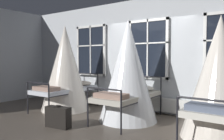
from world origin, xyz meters
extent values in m
plane|color=brown|center=(0.00, 0.00, 0.00)|extent=(16.48, 16.48, 0.00)
cube|color=silver|center=(0.00, 1.21, 1.55)|extent=(9.18, 0.10, 3.10)
cube|color=black|center=(-2.01, 1.10, 1.71)|extent=(1.17, 0.02, 1.60)
cube|color=silver|center=(-2.01, 1.10, 0.94)|extent=(1.17, 0.06, 0.07)
cube|color=silver|center=(-2.01, 1.10, 2.47)|extent=(1.17, 0.06, 0.07)
cube|color=silver|center=(-2.56, 1.10, 1.71)|extent=(0.07, 0.06, 1.60)
cube|color=silver|center=(-1.46, 1.10, 1.71)|extent=(0.07, 0.06, 1.60)
cube|color=silver|center=(-2.01, 1.10, 1.71)|extent=(0.04, 0.06, 1.60)
cube|color=silver|center=(-2.01, 1.10, 1.87)|extent=(1.17, 0.06, 0.04)
cube|color=black|center=(0.00, 1.10, 1.71)|extent=(1.17, 0.02, 1.60)
cube|color=silver|center=(0.00, 1.10, 0.94)|extent=(1.17, 0.06, 0.07)
cube|color=silver|center=(0.00, 1.10, 2.47)|extent=(1.17, 0.06, 0.07)
cube|color=silver|center=(-0.55, 1.10, 1.71)|extent=(0.07, 0.06, 1.60)
cube|color=silver|center=(0.55, 1.10, 1.71)|extent=(0.07, 0.06, 1.60)
cube|color=silver|center=(0.00, 1.10, 1.71)|extent=(0.04, 0.06, 1.60)
cube|color=silver|center=(0.00, 1.10, 1.87)|extent=(1.17, 0.06, 0.04)
cube|color=silver|center=(1.46, 1.10, 1.71)|extent=(0.07, 0.06, 1.60)
cube|color=silver|center=(0.00, 1.08, 0.25)|extent=(4.63, 0.10, 0.36)
cylinder|color=black|center=(-2.45, 0.95, 0.49)|extent=(0.04, 0.04, 0.98)
cylinder|color=black|center=(-1.61, 0.95, 0.49)|extent=(0.04, 0.04, 0.98)
cylinder|color=black|center=(-2.44, -0.94, 0.42)|extent=(0.04, 0.04, 0.85)
cylinder|color=black|center=(-1.60, -0.93, 0.42)|extent=(0.04, 0.04, 0.85)
cylinder|color=black|center=(-2.45, 0.01, 0.52)|extent=(0.04, 1.88, 0.03)
cylinder|color=black|center=(-1.61, 0.01, 0.52)|extent=(0.04, 1.88, 0.03)
cylinder|color=black|center=(-2.03, 0.95, 0.98)|extent=(0.84, 0.04, 0.03)
cylinder|color=black|center=(-2.02, -0.93, 0.85)|extent=(0.84, 0.04, 0.03)
cube|color=silver|center=(-2.03, 0.01, 0.57)|extent=(0.87, 1.91, 0.11)
ellipsoid|color=beige|center=(-2.03, 0.71, 0.70)|extent=(0.65, 0.40, 0.14)
cube|color=gray|center=(-2.02, -0.67, 0.68)|extent=(0.69, 0.36, 0.10)
cone|color=silver|center=(-2.03, 0.01, 1.19)|extent=(1.36, 1.36, 2.39)
cylinder|color=black|center=(-0.41, 1.01, 0.49)|extent=(0.04, 0.04, 0.98)
cylinder|color=black|center=(0.43, 1.01, 0.49)|extent=(0.04, 0.04, 0.98)
cylinder|color=black|center=(-0.41, -0.88, 0.42)|extent=(0.04, 0.04, 0.85)
cylinder|color=black|center=(0.43, -0.88, 0.42)|extent=(0.04, 0.04, 0.85)
cylinder|color=black|center=(-0.41, 0.06, 0.52)|extent=(0.03, 1.88, 0.03)
cylinder|color=black|center=(0.43, 0.06, 0.52)|extent=(0.03, 1.88, 0.03)
cylinder|color=black|center=(0.01, 1.01, 0.98)|extent=(0.84, 0.03, 0.03)
cylinder|color=black|center=(0.01, -0.88, 0.85)|extent=(0.84, 0.03, 0.03)
cube|color=#B7B2A3|center=(0.01, 0.06, 0.57)|extent=(0.86, 1.91, 0.11)
ellipsoid|color=silver|center=(0.01, 0.77, 0.70)|extent=(0.65, 0.40, 0.14)
cube|color=gray|center=(0.01, -0.62, 0.68)|extent=(0.69, 0.36, 0.10)
cone|color=white|center=(0.01, 0.06, 1.18)|extent=(1.36, 1.36, 2.36)
cylinder|color=black|center=(1.59, 0.94, 0.49)|extent=(0.04, 0.04, 0.98)
cylinder|color=black|center=(1.55, -0.94, 0.42)|extent=(0.04, 0.04, 0.85)
cylinder|color=black|center=(1.57, 0.00, 0.52)|extent=(0.08, 1.88, 0.03)
cylinder|color=black|center=(1.97, -0.95, 0.85)|extent=(0.84, 0.05, 0.03)
cube|color=silver|center=(1.99, -0.01, 0.57)|extent=(0.91, 1.93, 0.11)
cube|color=slate|center=(1.97, -0.69, 0.68)|extent=(0.70, 0.38, 0.10)
cone|color=silver|center=(1.99, -0.01, 1.12)|extent=(1.36, 1.36, 2.24)
cube|color=black|center=(-0.90, -1.27, 0.22)|extent=(0.58, 0.27, 0.44)
cube|color=tan|center=(-0.91, -1.16, 0.22)|extent=(0.50, 0.08, 0.03)
torus|color=black|center=(-0.90, -1.27, 0.46)|extent=(0.16, 0.16, 0.02)
camera|label=1|loc=(2.77, -4.48, 1.45)|focal=36.54mm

